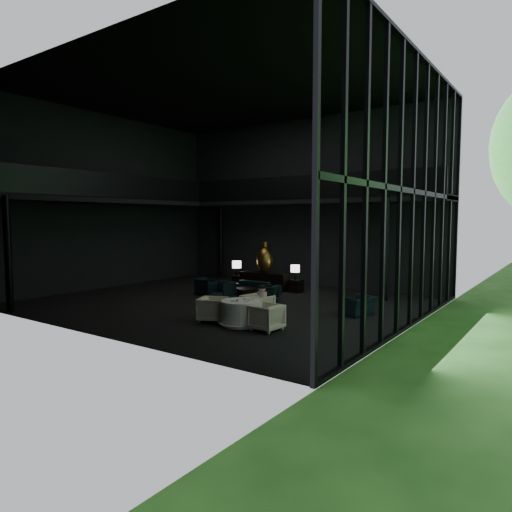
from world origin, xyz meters
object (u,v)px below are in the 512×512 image
Objects in this scene: table_lamp_left at (237,265)px; dining_chair_north at (258,304)px; dining_table at (241,314)px; dining_chair_east at (266,315)px; bronze_urn at (265,260)px; window_armchair at (358,304)px; coffee_table at (246,293)px; lounge_armchair_west at (207,285)px; sofa at (258,285)px; lounge_armchair_south at (222,289)px; side_table_left at (238,281)px; side_table_right at (296,286)px; lounge_armchair_east at (268,294)px; dining_chair_west at (213,307)px; child at (262,295)px; console at (264,281)px; table_lamp_right at (295,269)px.

dining_chair_north is at bearing -47.04° from table_lamp_left.
dining_chair_east is at bearing -6.74° from dining_table.
table_lamp_left is at bearing -132.88° from dining_chair_east.
bronze_urn is at bearing -141.64° from dining_chair_east.
table_lamp_left is 0.77× the size of window_armchair.
window_armchair is at bearing -7.77° from coffee_table.
lounge_armchair_west is at bearing -113.56° from bronze_urn.
lounge_armchair_south is at bearing 84.93° from sofa.
sofa is 2.34× the size of lounge_armchair_west.
side_table_left is 0.53× the size of dining_chair_north.
window_armchair is 1.06× the size of coffee_table.
table_lamp_left is 0.89× the size of lounge_armchair_west.
dining_chair_north is (2.99, -1.83, 0.02)m from lounge_armchair_south.
side_table_right is 0.87× the size of lounge_armchair_east.
dining_table is (1.49, -3.68, 0.01)m from lounge_armchair_east.
coffee_table is 0.94× the size of dining_chair_west.
side_table_right is at bearing 2.61° from bronze_urn.
table_lamp_left is 7.30m from child.
lounge_armchair_east is (1.47, -1.44, -0.05)m from sofa.
bronze_urn is at bearing 90.00° from console.
console is 3.64× the size of child.
coffee_table is (0.59, -2.25, -1.17)m from bronze_urn.
coffee_table is at bearing -47.00° from side_table_left.
bronze_urn is at bearing -56.70° from child.
side_table_left is 8.82m from dining_chair_east.
coffee_table is at bearing -114.13° from table_lamp_right.
lounge_armchair_west is 0.87× the size of dining_chair_west.
lounge_armchair_west is 5.14m from dining_chair_north.
dining_table is at bearing 118.53° from sofa.
lounge_armchair_west reaches higher than side_table_left.
window_armchair reaches higher than side_table_left.
lounge_armchair_west reaches higher than lounge_armchair_east.
coffee_table is 5.61m from dining_chair_east.
table_lamp_left is 0.38× the size of sofa.
side_table_right is 0.58× the size of dining_chair_north.
coffee_table is (2.19, -2.35, -0.06)m from side_table_left.
child is at bearing -56.42° from console.
side_table_right is at bearing -0.59° from side_table_left.
dining_chair_north reaches higher than side_table_left.
child reaches higher than sofa.
lounge_armchair_west is 1.25× the size of lounge_armchair_east.
window_armchair is at bearing -27.26° from bronze_urn.
bronze_urn is 3.56m from lounge_armchair_south.
dining_chair_west is at bearing -66.87° from coffee_table.
dining_table is (1.78, -6.27, -0.70)m from table_lamp_right.
lounge_armchair_west is 0.57× the size of dining_table.
console is at bearing -156.61° from lounge_armchair_east.
side_table_left is 0.56× the size of window_armchair.
side_table_left is 0.27× the size of sofa.
child is at bearing -66.83° from dining_chair_west.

